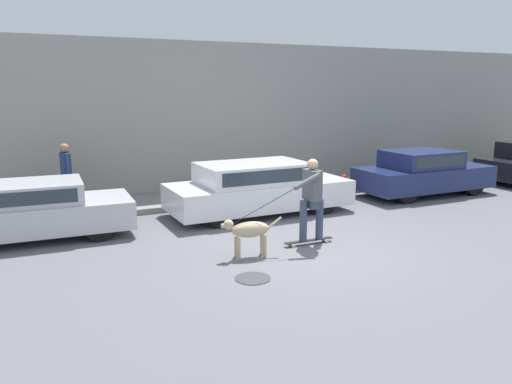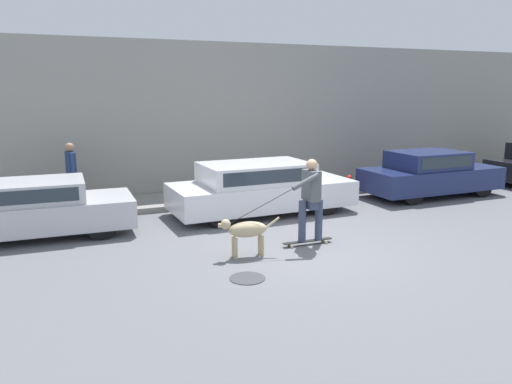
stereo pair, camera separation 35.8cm
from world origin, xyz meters
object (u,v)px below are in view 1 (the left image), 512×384
Objects in this scene: dog at (249,231)px; skateboarder at (311,196)px; parked_car_1 at (258,188)px; parked_car_0 at (32,211)px; fire_hydrant at (344,185)px; pedestrian_with_bag at (66,172)px; parked_car_2 at (423,173)px.

skateboarder is at bearing -166.81° from dog.
skateboarder is at bearing -93.64° from parked_car_1.
fire_hydrant is (8.39, 0.79, -0.27)m from parked_car_0.
fire_hydrant is at bearing -132.11° from skateboarder.
skateboarder reaches higher than fire_hydrant.
parked_car_0 is 5.83m from skateboarder.
parked_car_0 is 2.45× the size of pedestrian_with_bag.
parked_car_2 is at bearing -152.98° from skateboarder.
parked_car_2 is 6.36× the size of fire_hydrant.
dog is at bearing -68.60° from pedestrian_with_bag.
parked_car_2 is (5.44, 0.00, -0.00)m from parked_car_1.
pedestrian_with_bag reaches higher than fire_hydrant.
parked_car_0 is 0.97× the size of parked_car_2.
parked_car_2 is 7.63m from dog.
parked_car_2 is at bearing -151.29° from dog.
skateboarder is at bearing -56.17° from pedestrian_with_bag.
parked_car_1 is at bearing 1.70° from parked_car_0.
dog is at bearing -157.45° from parked_car_2.
dog is (3.64, -2.97, -0.10)m from parked_car_0.
pedestrian_with_bag is at bearing 68.02° from parked_car_0.
parked_car_1 is at bearing -32.30° from pedestrian_with_bag.
pedestrian_with_bag is (-4.24, 4.75, 0.07)m from skateboarder.
pedestrian_with_bag is at bearing -54.85° from dog.
pedestrian_with_bag reaches higher than parked_car_2.
fire_hydrant is (3.17, 0.79, -0.30)m from parked_car_1.
parked_car_1 reaches higher than dog.
parked_car_0 is 1.70× the size of skateboarder.
dog is at bearing 7.85° from skateboarder.
parked_car_1 is 4.80m from pedestrian_with_bag.
parked_car_0 is 2.20m from pedestrian_with_bag.
pedestrian_with_bag is (-2.78, 4.94, 0.56)m from dog.
pedestrian_with_bag reaches higher than dog.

